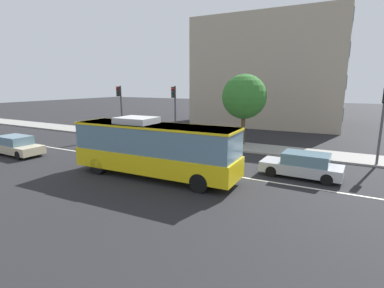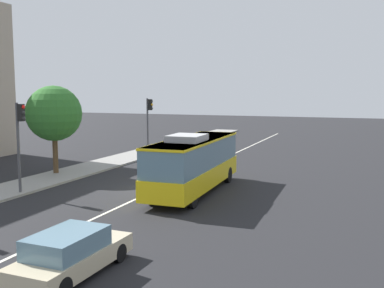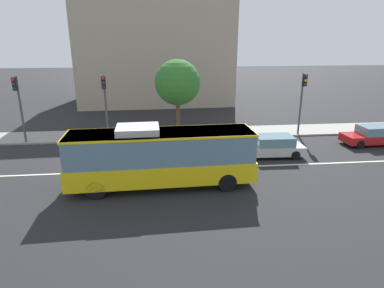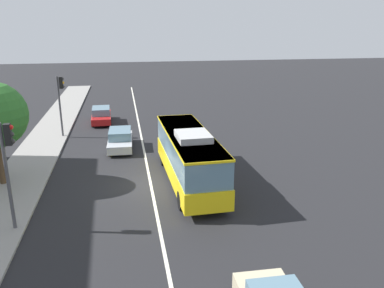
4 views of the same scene
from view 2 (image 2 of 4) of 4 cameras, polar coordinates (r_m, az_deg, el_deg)
ground_plane at (r=27.30m, az=-4.25°, el=-5.66°), size 160.00×160.00×0.00m
sidewalk_kerb at (r=31.45m, az=-17.34°, el=-4.17°), size 80.00×3.34×0.14m
lane_centre_line at (r=27.30m, az=-4.25°, el=-5.65°), size 76.00×0.16×0.01m
transit_bus at (r=25.98m, az=0.27°, el=-2.21°), size 10.07×2.81×3.46m
sedan_silver at (r=34.65m, az=-1.47°, el=-1.78°), size 4.56×1.96×1.46m
sedan_red at (r=43.33m, az=0.81°, el=-0.07°), size 4.55×1.93×1.46m
sedan_beige at (r=15.19m, az=-15.08°, el=-13.22°), size 4.53×1.89×1.46m
traffic_light_near_corner at (r=39.94m, az=-5.46°, el=3.41°), size 0.32×0.62×5.20m
traffic_light_far_corner at (r=26.94m, az=-20.90°, el=1.42°), size 0.34×0.62×5.20m
street_tree_kerbside_left at (r=32.65m, az=-17.04°, el=3.69°), size 3.84×3.84×6.22m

